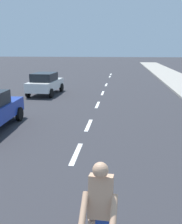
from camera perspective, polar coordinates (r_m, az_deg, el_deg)
The scene contains 9 objects.
ground_plane at distance 18.70m, azimuth 2.37°, elevation 3.71°, with size 160.00×160.00×0.00m, color #2D2D33.
lane_stripe_2 at distance 8.46m, azimuth -3.26°, elevation -9.09°, with size 0.16×1.80×0.01m, color white.
lane_stripe_3 at distance 11.43m, azimuth -0.52°, elevation -2.89°, with size 0.16×1.80×0.01m, color white.
lane_stripe_4 at distance 15.50m, azimuth 1.44°, elevation 1.60°, with size 0.16×1.80×0.01m, color white.
lane_stripe_5 at distance 19.55m, azimuth 2.57°, elevation 4.17°, with size 0.16×1.80×0.01m, color white.
lane_stripe_6 at distance 24.05m, azimuth 3.37°, elevation 5.99°, with size 0.16×1.80×0.01m, color white.
lane_stripe_7 at distance 31.04m, azimuth 4.15°, elevation 7.77°, with size 0.16×1.80×0.01m, color white.
lane_stripe_8 at distance 33.88m, azimuth 4.38°, elevation 8.28°, with size 0.16×1.80×0.01m, color white.
parked_car_white at distance 19.18m, azimuth -10.02°, elevation 6.30°, with size 1.96×3.98×1.57m.
Camera 1 is at (1.38, 1.65, 3.31)m, focal length 41.66 mm.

